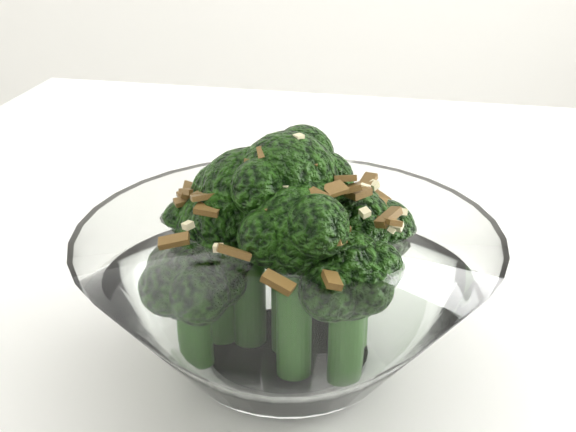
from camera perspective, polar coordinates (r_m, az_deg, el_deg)
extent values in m
cube|color=white|center=(0.70, 13.87, -3.06)|extent=(1.39, 1.14, 0.04)
cylinder|color=white|center=(1.29, -13.15, -8.49)|extent=(0.04, 0.04, 0.71)
cylinder|color=white|center=(0.52, 0.00, -10.20)|extent=(0.10, 0.10, 0.01)
cylinder|color=#235015|center=(0.46, 0.43, -7.12)|extent=(0.02, 0.02, 0.08)
sphere|color=#1B450C|center=(0.44, 0.45, -1.06)|extent=(0.05, 0.05, 0.05)
cylinder|color=#235015|center=(0.49, 0.00, -4.58)|extent=(0.02, 0.02, 0.10)
sphere|color=#1B450C|center=(0.46, 0.00, 2.39)|extent=(0.06, 0.06, 0.06)
cylinder|color=#235015|center=(0.51, -4.78, -5.58)|extent=(0.02, 0.02, 0.06)
sphere|color=#1B450C|center=(0.49, -4.97, -1.01)|extent=(0.05, 0.05, 0.05)
cylinder|color=#235015|center=(0.53, 5.08, -4.73)|extent=(0.02, 0.02, 0.05)
sphere|color=#1B450C|center=(0.52, 5.23, -1.31)|extent=(0.05, 0.05, 0.05)
cylinder|color=#235015|center=(0.50, -2.81, -4.66)|extent=(0.02, 0.02, 0.09)
sphere|color=#1B450C|center=(0.47, -2.95, 1.43)|extent=(0.06, 0.06, 0.06)
cylinder|color=#235015|center=(0.50, 4.62, -5.85)|extent=(0.02, 0.02, 0.07)
sphere|color=#1B450C|center=(0.48, 4.80, -1.09)|extent=(0.05, 0.05, 0.05)
cylinder|color=#235015|center=(0.54, -0.06, -4.04)|extent=(0.02, 0.02, 0.05)
sphere|color=#1B450C|center=(0.53, -0.06, -0.53)|extent=(0.05, 0.05, 0.05)
cylinder|color=#235015|center=(0.47, 4.16, -8.82)|extent=(0.02, 0.02, 0.06)
sphere|color=#1B450C|center=(0.44, 4.33, -4.24)|extent=(0.05, 0.05, 0.05)
cylinder|color=#235015|center=(0.49, -6.64, -8.27)|extent=(0.02, 0.02, 0.05)
sphere|color=#1B450C|center=(0.47, -6.85, -4.68)|extent=(0.05, 0.05, 0.05)
cube|color=brown|center=(0.50, -3.17, 3.02)|extent=(0.02, 0.02, 0.01)
cube|color=brown|center=(0.49, 5.70, 2.47)|extent=(0.01, 0.02, 0.01)
cube|color=brown|center=(0.44, -8.12, -1.75)|extent=(0.02, 0.01, 0.01)
cube|color=brown|center=(0.42, 3.46, -1.79)|extent=(0.01, 0.02, 0.01)
cube|color=brown|center=(0.45, -5.73, 0.44)|extent=(0.02, 0.01, 0.01)
cube|color=brown|center=(0.52, 0.05, 3.58)|extent=(0.01, 0.02, 0.01)
cube|color=brown|center=(0.44, -1.91, 3.68)|extent=(0.02, 0.02, 0.01)
cube|color=brown|center=(0.43, 3.34, 1.92)|extent=(0.02, 0.01, 0.01)
cube|color=brown|center=(0.52, -4.76, 1.80)|extent=(0.02, 0.02, 0.01)
cube|color=brown|center=(0.49, -7.20, 1.12)|extent=(0.01, 0.02, 0.01)
cube|color=brown|center=(0.45, 4.61, 2.02)|extent=(0.01, 0.01, 0.01)
cube|color=brown|center=(0.49, -5.34, 2.46)|extent=(0.01, 0.02, 0.01)
cube|color=brown|center=(0.48, -4.33, 3.31)|extent=(0.02, 0.02, 0.01)
cube|color=brown|center=(0.48, -0.38, 4.71)|extent=(0.01, 0.02, 0.01)
cube|color=brown|center=(0.47, -0.76, 4.46)|extent=(0.01, 0.02, 0.01)
cube|color=brown|center=(0.44, 7.23, -0.38)|extent=(0.01, 0.02, 0.01)
cube|color=brown|center=(0.41, 3.15, -4.58)|extent=(0.01, 0.02, 0.01)
cube|color=brown|center=(0.49, -7.13, 1.13)|extent=(0.02, 0.01, 0.00)
cube|color=brown|center=(0.47, -5.02, 2.69)|extent=(0.02, 0.01, 0.01)
cube|color=brown|center=(0.43, -0.82, 0.90)|extent=(0.02, 0.01, 0.01)
cube|color=brown|center=(0.44, -1.32, 4.54)|extent=(0.01, 0.01, 0.01)
cube|color=brown|center=(0.50, 0.06, 3.99)|extent=(0.02, 0.01, 0.01)
cube|color=brown|center=(0.49, 6.48, 1.28)|extent=(0.01, 0.02, 0.01)
cube|color=brown|center=(0.44, 0.99, 4.03)|extent=(0.02, 0.01, 0.01)
cube|color=brown|center=(0.46, 5.01, 1.70)|extent=(0.02, 0.02, 0.01)
cube|color=brown|center=(0.47, 6.32, 0.96)|extent=(0.02, 0.01, 0.01)
cube|color=brown|center=(0.42, -3.87, -2.59)|extent=(0.02, 0.01, 0.01)
cube|color=brown|center=(0.48, -6.92, 1.75)|extent=(0.01, 0.02, 0.01)
cube|color=brown|center=(0.43, 0.94, 1.88)|extent=(0.02, 0.02, 0.01)
cube|color=brown|center=(0.45, 4.00, 2.68)|extent=(0.01, 0.01, 0.01)
cube|color=brown|center=(0.49, -6.96, 1.77)|extent=(0.01, 0.02, 0.01)
cube|color=brown|center=(0.43, 3.48, -0.83)|extent=(0.02, 0.01, 0.01)
cube|color=brown|center=(0.41, -0.70, -4.75)|extent=(0.02, 0.02, 0.01)
cube|color=brown|center=(0.47, -6.13, 1.54)|extent=(0.01, 0.02, 0.01)
cube|color=brown|center=(0.43, -1.57, 1.58)|extent=(0.02, 0.01, 0.01)
cube|color=brown|center=(0.45, -6.06, 1.37)|extent=(0.01, 0.01, 0.01)
cube|color=brown|center=(0.45, 7.15, -0.08)|extent=(0.02, 0.02, 0.01)
cube|color=brown|center=(0.42, 2.02, 1.36)|extent=(0.02, 0.02, 0.01)
cube|color=beige|center=(0.52, 1.68, 3.36)|extent=(0.01, 0.01, 0.00)
cube|color=beige|center=(0.49, 6.11, 2.21)|extent=(0.01, 0.01, 0.01)
cube|color=beige|center=(0.44, 7.38, -1.00)|extent=(0.01, 0.01, 0.01)
cube|color=beige|center=(0.43, 3.45, 0.66)|extent=(0.01, 0.01, 0.00)
cube|color=beige|center=(0.44, 0.77, 5.61)|extent=(0.01, 0.01, 0.00)
cube|color=beige|center=(0.48, -0.88, 4.90)|extent=(0.01, 0.01, 0.00)
cube|color=beige|center=(0.43, -0.15, 2.04)|extent=(0.01, 0.01, 0.00)
cube|color=beige|center=(0.46, -3.82, 2.98)|extent=(0.01, 0.01, 0.00)
cube|color=beige|center=(0.48, -5.70, 2.02)|extent=(0.01, 0.01, 0.00)
cube|color=beige|center=(0.47, 8.03, 0.31)|extent=(0.01, 0.01, 0.01)
cube|color=beige|center=(0.42, -4.98, -2.26)|extent=(0.01, 0.01, 0.00)
cube|color=beige|center=(0.46, 7.83, -0.73)|extent=(0.01, 0.01, 0.01)
cube|color=beige|center=(0.46, 5.47, 2.01)|extent=(0.01, 0.01, 0.01)
cube|color=beige|center=(0.46, -1.93, 4.99)|extent=(0.01, 0.01, 0.01)
cube|color=beige|center=(0.50, -0.48, 3.99)|extent=(0.01, 0.01, 0.01)
cube|color=beige|center=(0.44, 0.12, 3.53)|extent=(0.00, 0.01, 0.00)
cube|color=beige|center=(0.50, 1.94, 3.84)|extent=(0.01, 0.01, 0.01)
cube|color=beige|center=(0.45, -7.12, -0.67)|extent=(0.01, 0.01, 0.01)
cube|color=beige|center=(0.45, -1.77, 4.23)|extent=(0.01, 0.01, 0.00)
cube|color=beige|center=(0.44, 5.49, 0.25)|extent=(0.01, 0.01, 0.01)
cube|color=beige|center=(0.42, 0.45, -0.36)|extent=(0.01, 0.01, 0.00)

